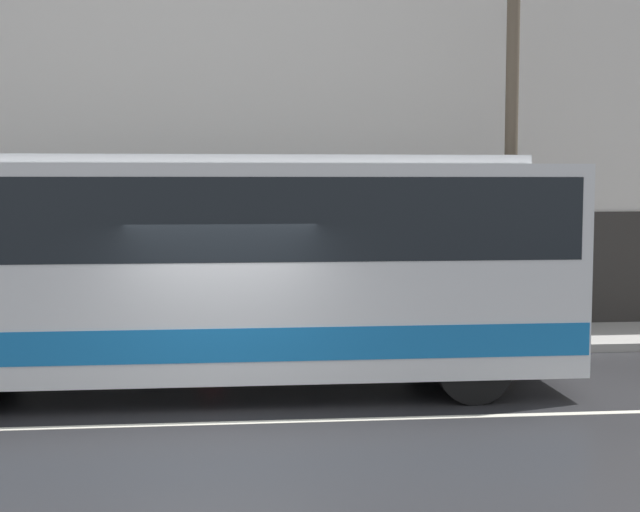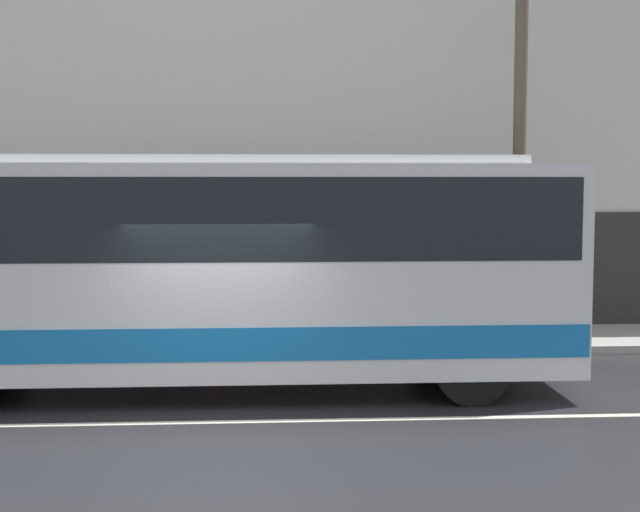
{
  "view_description": "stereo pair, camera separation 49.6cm",
  "coord_description": "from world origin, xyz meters",
  "views": [
    {
      "loc": [
        0.11,
        -11.11,
        3.06
      ],
      "look_at": [
        1.42,
        1.75,
        1.97
      ],
      "focal_mm": 50.0,
      "sensor_mm": 36.0,
      "label": 1
    },
    {
      "loc": [
        0.61,
        -11.15,
        3.06
      ],
      "look_at": [
        1.42,
        1.75,
        1.97
      ],
      "focal_mm": 50.0,
      "sensor_mm": 36.0,
      "label": 2
    }
  ],
  "objects": [
    {
      "name": "sidewalk",
      "position": [
        0.0,
        5.22,
        0.08
      ],
      "size": [
        60.0,
        2.43,
        0.15
      ],
      "color": "#A09E99",
      "rests_on": "ground_plane"
    },
    {
      "name": "ground_plane",
      "position": [
        0.0,
        0.0,
        0.0
      ],
      "size": [
        60.0,
        60.0,
        0.0
      ],
      "primitive_type": "plane",
      "color": "#262628"
    },
    {
      "name": "building_facade",
      "position": [
        0.0,
        6.57,
        4.7
      ],
      "size": [
        60.0,
        0.35,
        9.74
      ],
      "color": "silver",
      "rests_on": "ground_plane"
    },
    {
      "name": "transit_bus",
      "position": [
        -0.47,
        1.75,
        1.92
      ],
      "size": [
        11.05,
        2.48,
        3.41
      ],
      "color": "white",
      "rests_on": "ground_plane"
    },
    {
      "name": "lane_stripe",
      "position": [
        0.0,
        0.0,
        0.0
      ],
      "size": [
        54.0,
        0.14,
        0.01
      ],
      "color": "beige",
      "rests_on": "ground_plane"
    },
    {
      "name": "utility_pole_near",
      "position": [
        5.16,
        4.54,
        4.19
      ],
      "size": [
        0.23,
        0.23,
        8.08
      ],
      "color": "brown",
      "rests_on": "sidewalk"
    },
    {
      "name": "pedestrian_waiting",
      "position": [
        -0.23,
        5.41,
        0.86
      ],
      "size": [
        0.36,
        0.36,
        1.55
      ],
      "color": "maroon",
      "rests_on": "sidewalk"
    }
  ]
}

